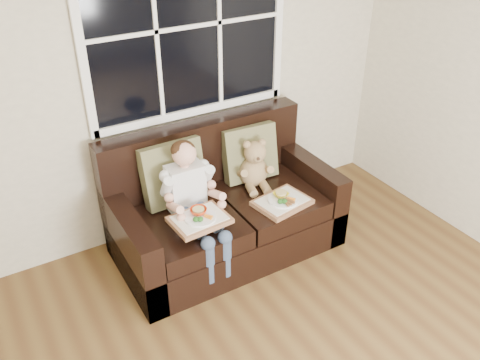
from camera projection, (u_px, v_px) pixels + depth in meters
room_walls at (397, 235)px, 1.65m from camera, size 4.52×5.02×2.71m
window_back at (188, 26)px, 3.64m from camera, size 1.62×0.04×1.37m
loveseat at (222, 212)px, 3.99m from camera, size 1.70×0.92×0.96m
pillow_left at (173, 173)px, 3.77m from camera, size 0.48×0.23×0.49m
pillow_right at (250, 153)px, 4.07m from camera, size 0.46×0.23×0.46m
child at (192, 194)px, 3.60m from camera, size 0.38×0.60×0.87m
teddy_bear at (255, 167)px, 3.99m from camera, size 0.28×0.34×0.41m
tray_left at (200, 218)px, 3.47m from camera, size 0.40×0.32×0.09m
tray_right at (282, 201)px, 3.82m from camera, size 0.44×0.36×0.09m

